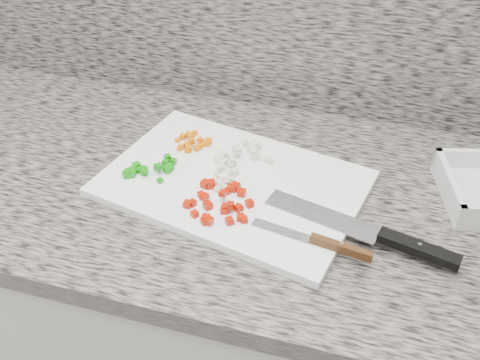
% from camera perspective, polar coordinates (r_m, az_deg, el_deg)
% --- Properties ---
extents(cabinet, '(3.92, 0.62, 0.86)m').
position_cam_1_polar(cabinet, '(1.36, -1.13, -15.58)').
color(cabinet, beige).
rests_on(cabinet, ground).
extents(countertop, '(3.96, 0.64, 0.04)m').
position_cam_1_polar(countertop, '(1.03, -1.44, -0.88)').
color(countertop, slate).
rests_on(countertop, cabinet).
extents(cutting_board, '(0.52, 0.40, 0.02)m').
position_cam_1_polar(cutting_board, '(1.00, -0.79, -0.35)').
color(cutting_board, white).
rests_on(cutting_board, countertop).
extents(carrot_pile, '(0.07, 0.07, 0.02)m').
position_cam_1_polar(carrot_pile, '(1.09, -5.00, 3.99)').
color(carrot_pile, '#DD6604').
rests_on(carrot_pile, cutting_board).
extents(onion_pile, '(0.11, 0.11, 0.02)m').
position_cam_1_polar(onion_pile, '(1.05, 0.13, 2.68)').
color(onion_pile, beige).
rests_on(onion_pile, cutting_board).
extents(green_pepper_pile, '(0.09, 0.09, 0.02)m').
position_cam_1_polar(green_pepper_pile, '(1.03, -9.63, 1.19)').
color(green_pepper_pile, '#0F820B').
rests_on(green_pepper_pile, cutting_board).
extents(red_pepper_pile, '(0.12, 0.12, 0.02)m').
position_cam_1_polar(red_pepper_pile, '(0.94, -2.19, -2.31)').
color(red_pepper_pile, '#A71402').
rests_on(red_pepper_pile, cutting_board).
extents(garlic_pile, '(0.04, 0.06, 0.01)m').
position_cam_1_polar(garlic_pile, '(0.99, -1.82, -0.18)').
color(garlic_pile, beige).
rests_on(garlic_pile, cutting_board).
extents(chef_knife, '(0.33, 0.12, 0.02)m').
position_cam_1_polar(chef_knife, '(0.91, 15.06, -5.86)').
color(chef_knife, silver).
rests_on(chef_knife, cutting_board).
extents(paring_knife, '(0.20, 0.05, 0.02)m').
position_cam_1_polar(paring_knife, '(0.88, 9.08, -6.67)').
color(paring_knife, silver).
rests_on(paring_knife, cutting_board).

